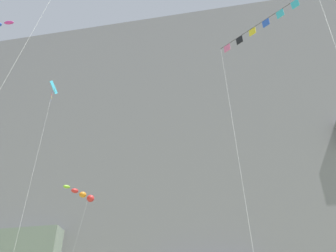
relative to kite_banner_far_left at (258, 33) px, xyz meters
name	(u,v)px	position (x,y,z in m)	size (l,w,h in m)	color
cliff_face	(207,187)	(-8.35, 50.37, 12.05)	(180.00, 30.00, 71.06)	gray
kite_banner_far_left	(258,33)	(0.00, 0.00, 0.00)	(5.81, 7.50, 24.48)	black
kite_windsock_low_right	(83,195)	(-20.77, 20.36, -1.85)	(3.08, 3.88, 22.22)	red
kite_diamond_mid_right	(50,102)	(-17.68, 4.03, -0.59)	(2.40, 5.20, 25.46)	#38B2D1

